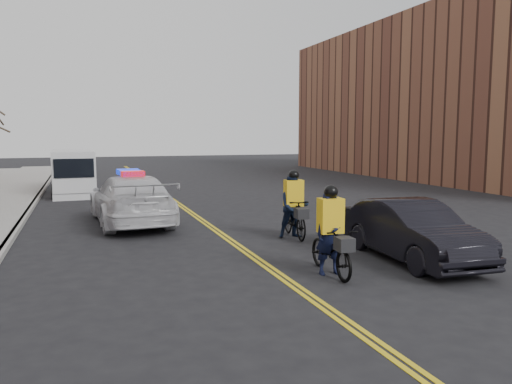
{
  "coord_description": "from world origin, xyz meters",
  "views": [
    {
      "loc": [
        -4.0,
        -11.48,
        3.07
      ],
      "look_at": [
        1.05,
        2.88,
        1.3
      ],
      "focal_mm": 35.0,
      "sensor_mm": 36.0,
      "label": 1
    }
  ],
  "objects_px": {
    "police_cruiser": "(131,199)",
    "cyclist_near": "(330,243)",
    "cyclist_far": "(294,211)",
    "cargo_van": "(73,173)",
    "dark_sedan": "(412,231)"
  },
  "relations": [
    {
      "from": "police_cruiser",
      "to": "cyclist_near",
      "type": "height_order",
      "value": "cyclist_near"
    },
    {
      "from": "police_cruiser",
      "to": "cyclist_far",
      "type": "relative_size",
      "value": 2.91
    },
    {
      "from": "police_cruiser",
      "to": "cargo_van",
      "type": "xyz_separation_m",
      "value": [
        -1.96,
        9.49,
        0.25
      ]
    },
    {
      "from": "police_cruiser",
      "to": "dark_sedan",
      "type": "relative_size",
      "value": 1.34
    },
    {
      "from": "cyclist_near",
      "to": "cyclist_far",
      "type": "height_order",
      "value": "cyclist_far"
    },
    {
      "from": "cargo_van",
      "to": "cyclist_far",
      "type": "distance_m",
      "value": 14.9
    },
    {
      "from": "cargo_van",
      "to": "dark_sedan",
      "type": "bearing_deg",
      "value": -66.57
    },
    {
      "from": "cargo_van",
      "to": "cyclist_near",
      "type": "relative_size",
      "value": 2.64
    },
    {
      "from": "police_cruiser",
      "to": "cargo_van",
      "type": "height_order",
      "value": "cargo_van"
    },
    {
      "from": "cyclist_near",
      "to": "dark_sedan",
      "type": "bearing_deg",
      "value": 13.51
    },
    {
      "from": "cargo_van",
      "to": "cyclist_far",
      "type": "xyz_separation_m",
      "value": [
        6.29,
        -13.5,
        -0.3
      ]
    },
    {
      "from": "police_cruiser",
      "to": "cyclist_near",
      "type": "relative_size",
      "value": 2.9
    },
    {
      "from": "police_cruiser",
      "to": "cargo_van",
      "type": "distance_m",
      "value": 9.7
    },
    {
      "from": "police_cruiser",
      "to": "cyclist_far",
      "type": "height_order",
      "value": "cyclist_far"
    },
    {
      "from": "police_cruiser",
      "to": "dark_sedan",
      "type": "xyz_separation_m",
      "value": [
        5.98,
        -7.42,
        -0.12
      ]
    }
  ]
}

